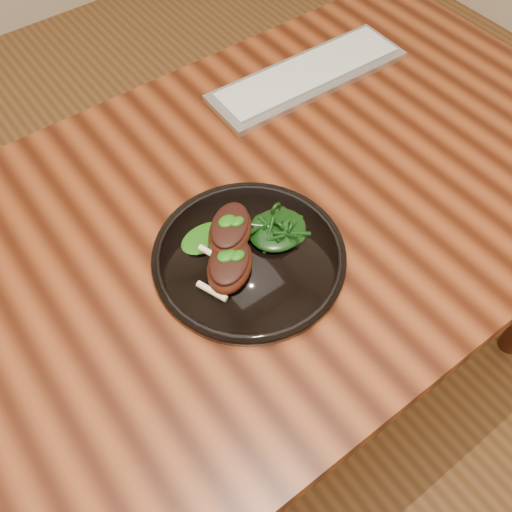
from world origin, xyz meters
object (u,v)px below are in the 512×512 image
(desk, at_px, (218,260))
(greens_heap, at_px, (277,227))
(lamb_chop_front, at_px, (229,264))
(keyboard, at_px, (308,75))
(plate, at_px, (249,257))

(desk, distance_m, greens_heap, 0.16)
(lamb_chop_front, bearing_deg, desk, 69.37)
(lamb_chop_front, distance_m, greens_heap, 0.11)
(greens_heap, bearing_deg, keyboard, 43.38)
(desk, xyz_separation_m, plate, (0.01, -0.08, 0.09))
(desk, distance_m, lamb_chop_front, 0.16)
(plate, bearing_deg, lamb_chop_front, -165.85)
(desk, relative_size, greens_heap, 16.54)
(plate, distance_m, lamb_chop_front, 0.06)
(greens_heap, height_order, keyboard, greens_heap)
(desk, distance_m, keyboard, 0.44)
(plate, bearing_deg, greens_heap, 5.19)
(plate, bearing_deg, desk, 96.41)
(plate, xyz_separation_m, keyboard, (0.37, 0.30, -0.00))
(plate, xyz_separation_m, lamb_chop_front, (-0.04, -0.01, 0.03))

